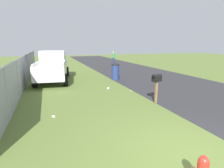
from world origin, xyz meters
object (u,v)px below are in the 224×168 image
Objects in this scene: pickup_truck at (53,65)px; pedestrian at (113,57)px; trash_bin at (115,72)px; mailbox at (157,80)px.

pickup_truck is 3.42× the size of pedestrian.
pedestrian reaches higher than trash_bin.
mailbox is at bearing -179.63° from pedestrian.
mailbox is 7.90m from pickup_truck.
mailbox is 0.81× the size of pedestrian.
pickup_truck reaches higher than mailbox.
pickup_truck is 4.45m from trash_bin.
pedestrian is at bearing -33.96° from pickup_truck.
pickup_truck is 4.75× the size of trash_bin.
pickup_truck reaches higher than pedestrian.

